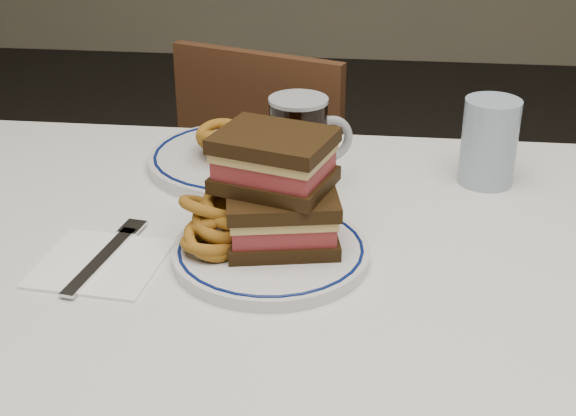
# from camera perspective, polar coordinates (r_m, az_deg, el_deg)

# --- Properties ---
(dining_table) EXTENTS (1.27, 0.87, 0.75)m
(dining_table) POSITION_cam_1_polar(r_m,az_deg,el_deg) (1.04, 3.50, -8.88)
(dining_table) COLOR silver
(dining_table) RESTS_ON floor
(chair_far) EXTENTS (0.48, 0.48, 0.81)m
(chair_far) POSITION_cam_1_polar(r_m,az_deg,el_deg) (1.84, -0.55, 0.58)
(chair_far) COLOR #4C2C18
(chair_far) RESTS_ON floor
(main_plate) EXTENTS (0.24, 0.24, 0.02)m
(main_plate) POSITION_cam_1_polar(r_m,az_deg,el_deg) (0.99, -1.23, -3.14)
(main_plate) COLOR silver
(main_plate) RESTS_ON dining_table
(reuben_sandwich) EXTENTS (0.17, 0.15, 0.14)m
(reuben_sandwich) POSITION_cam_1_polar(r_m,az_deg,el_deg) (0.97, -0.71, 1.33)
(reuben_sandwich) COLOR black
(reuben_sandwich) RESTS_ON main_plate
(onion_rings_main) EXTENTS (0.12, 0.11, 0.09)m
(onion_rings_main) POSITION_cam_1_polar(r_m,az_deg,el_deg) (0.98, -5.07, -0.96)
(onion_rings_main) COLOR brown
(onion_rings_main) RESTS_ON main_plate
(ketchup_ramekin) EXTENTS (0.05, 0.05, 0.03)m
(ketchup_ramekin) POSITION_cam_1_polar(r_m,az_deg,el_deg) (1.06, -3.37, 0.39)
(ketchup_ramekin) COLOR silver
(ketchup_ramekin) RESTS_ON main_plate
(beer_mug) EXTENTS (0.12, 0.08, 0.14)m
(beer_mug) POSITION_cam_1_polar(r_m,az_deg,el_deg) (1.14, 0.87, 4.59)
(beer_mug) COLOR black
(beer_mug) RESTS_ON dining_table
(water_glass) EXTENTS (0.08, 0.08, 0.13)m
(water_glass) POSITION_cam_1_polar(r_m,az_deg,el_deg) (1.20, 14.11, 4.58)
(water_glass) COLOR #91A6BB
(water_glass) RESTS_ON dining_table
(far_plate) EXTENTS (0.29, 0.29, 0.02)m
(far_plate) POSITION_cam_1_polar(r_m,az_deg,el_deg) (1.25, -3.35, 3.52)
(far_plate) COLOR silver
(far_plate) RESTS_ON dining_table
(onion_rings_far) EXTENTS (0.12, 0.14, 0.08)m
(onion_rings_far) POSITION_cam_1_polar(r_m,az_deg,el_deg) (1.24, -3.98, 4.96)
(onion_rings_far) COLOR brown
(onion_rings_far) RESTS_ON far_plate
(napkin_fork) EXTENTS (0.16, 0.19, 0.01)m
(napkin_fork) POSITION_cam_1_polar(r_m,az_deg,el_deg) (1.01, -13.09, -3.71)
(napkin_fork) COLOR white
(napkin_fork) RESTS_ON dining_table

